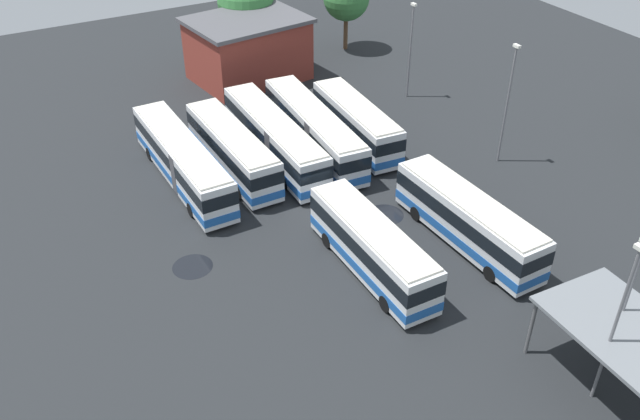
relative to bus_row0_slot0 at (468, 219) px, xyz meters
The scene contains 16 objects.
ground_plane 10.27m from the bus_row0_slot0, 39.50° to the left, with size 93.73×93.73×0.00m, color black.
bus_row0_slot0 is the anchor object (origin of this frame).
bus_row0_slot2 6.84m from the bus_row0_slot0, 85.64° to the left, with size 11.00×2.67×3.43m.
bus_row1_slot0 14.77m from the bus_row0_slot0, ahead, with size 11.19×3.36×3.43m.
bus_row1_slot1 15.64m from the bus_row0_slot0, ahead, with size 14.47×3.63×3.43m.
bus_row1_slot2 16.70m from the bus_row0_slot0, 20.88° to the left, with size 14.39×2.94×3.43m.
bus_row1_slot3 18.15m from the bus_row0_slot0, 31.44° to the left, with size 11.99×2.70×3.43m.
bus_row1_slot4 20.56m from the bus_row0_slot0, 40.05° to the left, with size 14.36×2.76×3.43m.
depot_building 30.79m from the bus_row0_slot0, ahead, with size 9.18×11.25×5.85m.
lamp_post_near_entrance 13.57m from the bus_row0_slot0, 169.02° to the left, with size 0.56×0.28×9.28m.
lamp_post_far_corner 22.29m from the bus_row0_slot0, 25.38° to the right, with size 0.56×0.28×8.53m.
lamp_post_by_building 12.08m from the bus_row0_slot0, behind, with size 0.56×0.28×8.06m.
lamp_post_mid_lot 11.79m from the bus_row0_slot0, 51.79° to the right, with size 0.56×0.28×9.31m.
tree_north_edge 35.51m from the bus_row0_slot0, ahead, with size 5.49×5.49×8.66m.
puddle_centre_drain 17.43m from the bus_row0_slot0, 69.22° to the left, with size 2.49×2.49×0.01m, color black.
puddle_back_corner 6.05m from the bus_row0_slot0, 28.33° to the left, with size 2.54×2.54×0.01m, color black.
Camera 1 is at (-33.92, 18.69, 26.51)m, focal length 38.24 mm.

